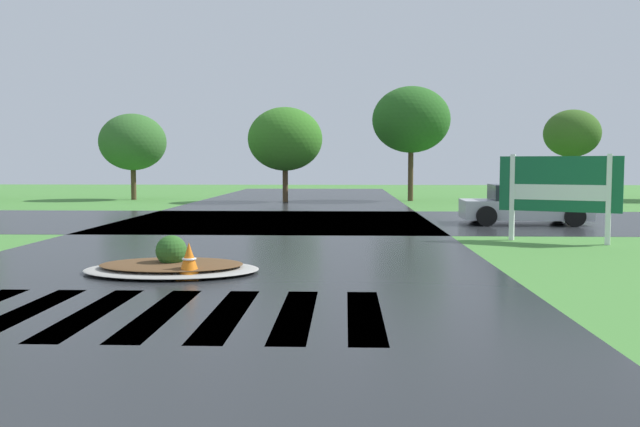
% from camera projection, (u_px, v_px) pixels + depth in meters
% --- Properties ---
extents(asphalt_roadway, '(10.62, 80.00, 0.01)m').
position_uv_depth(asphalt_roadway, '(220.00, 265.00, 13.11)').
color(asphalt_roadway, '#232628').
rests_on(asphalt_roadway, ground).
extents(asphalt_cross_road, '(90.00, 9.56, 0.01)m').
position_uv_depth(asphalt_cross_road, '(275.00, 221.00, 23.28)').
color(asphalt_cross_road, '#232628').
rests_on(asphalt_cross_road, ground).
extents(crosswalk_stripes, '(5.85, 3.15, 0.01)m').
position_uv_depth(crosswalk_stripes, '(159.00, 313.00, 8.88)').
color(crosswalk_stripes, white).
rests_on(crosswalk_stripes, ground).
extents(estate_billboard, '(2.69, 1.32, 2.20)m').
position_uv_depth(estate_billboard, '(559.00, 187.00, 16.81)').
color(estate_billboard, white).
rests_on(estate_billboard, ground).
extents(median_island, '(3.16, 2.15, 0.68)m').
position_uv_depth(median_island, '(172.00, 265.00, 12.20)').
color(median_island, '#9E9B93').
rests_on(median_island, ground).
extents(car_white_sedan, '(4.06, 2.24, 1.29)m').
position_uv_depth(car_white_sedan, '(523.00, 206.00, 22.05)').
color(car_white_sedan, '#B7B7BF').
rests_on(car_white_sedan, ground).
extents(traffic_cone, '(0.40, 0.40, 0.63)m').
position_uv_depth(traffic_cone, '(189.00, 261.00, 11.53)').
color(traffic_cone, orange).
rests_on(traffic_cone, ground).
extents(background_treeline, '(44.88, 6.47, 6.67)m').
position_uv_depth(background_treeline, '(304.00, 124.00, 35.74)').
color(background_treeline, '#4C3823').
rests_on(background_treeline, ground).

